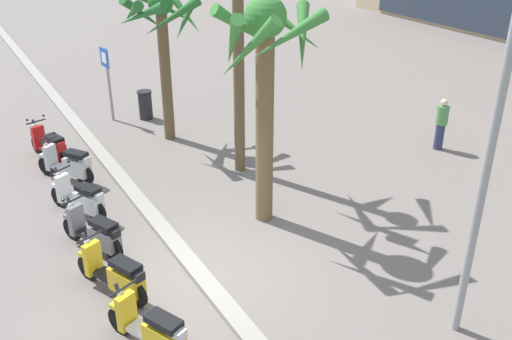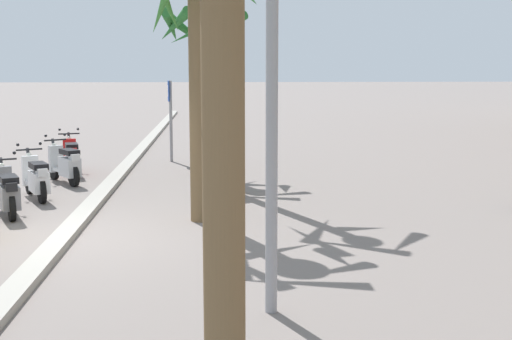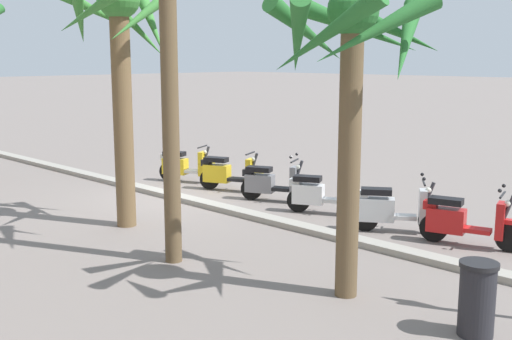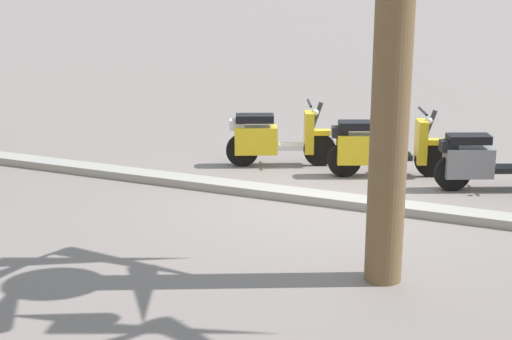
{
  "view_description": "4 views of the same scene",
  "coord_description": "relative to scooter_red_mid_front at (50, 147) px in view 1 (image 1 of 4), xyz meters",
  "views": [
    {
      "loc": [
        8.34,
        -3.56,
        6.72
      ],
      "look_at": [
        -1.06,
        1.95,
        1.39
      ],
      "focal_mm": 39.61,
      "sensor_mm": 36.0,
      "label": 1
    },
    {
      "loc": [
        11.3,
        2.6,
        2.89
      ],
      "look_at": [
        -2.04,
        3.35,
        0.82
      ],
      "focal_mm": 48.29,
      "sensor_mm": 36.0,
      "label": 2
    },
    {
      "loc": [
        -11.91,
        9.37,
        3.41
      ],
      "look_at": [
        -3.15,
        0.4,
        1.16
      ],
      "focal_mm": 44.02,
      "sensor_mm": 36.0,
      "label": 3
    },
    {
      "loc": [
        -2.98,
        9.8,
        3.33
      ],
      "look_at": [
        0.03,
        2.65,
        1.15
      ],
      "focal_mm": 54.69,
      "sensor_mm": 36.0,
      "label": 4
    }
  ],
  "objects": [
    {
      "name": "curb_strip",
      "position": [
        6.84,
        1.28,
        -0.4
      ],
      "size": [
        60.0,
        0.36,
        0.12
      ],
      "primitive_type": "cube",
      "color": "gray",
      "rests_on": "ground"
    },
    {
      "name": "litter_bin",
      "position": [
        -1.9,
        3.46,
        0.02
      ],
      "size": [
        0.48,
        0.48,
        0.95
      ],
      "color": "#232328",
      "rests_on": "ground"
    },
    {
      "name": "scooter_silver_mid_rear",
      "position": [
        1.43,
        0.15,
        0.0
      ],
      "size": [
        1.55,
        1.09,
        1.17
      ],
      "color": "black",
      "rests_on": "ground"
    },
    {
      "name": "street_lamp",
      "position": [
        10.41,
        4.46,
        3.5
      ],
      "size": [
        0.36,
        0.36,
        6.47
      ],
      "color": "#939399",
      "rests_on": "ground"
    },
    {
      "name": "ground_plane",
      "position": [
        6.84,
        1.24,
        -0.46
      ],
      "size": [
        200.0,
        200.0,
        0.0
      ],
      "primitive_type": "plane",
      "color": "slate"
    },
    {
      "name": "scooter_grey_last_in_row",
      "position": [
        4.98,
        -0.18,
        -0.01
      ],
      "size": [
        1.68,
        0.9,
        1.17
      ],
      "color": "black",
      "rests_on": "ground"
    },
    {
      "name": "pedestrian_window_shopping",
      "position": [
        4.79,
        9.96,
        0.34
      ],
      "size": [
        0.34,
        0.34,
        1.53
      ],
      "color": "#2D3351",
      "rests_on": "ground"
    },
    {
      "name": "scooter_yellow_tail_end",
      "position": [
        8.32,
        -0.22,
        -0.01
      ],
      "size": [
        1.65,
        0.89,
        1.04
      ],
      "color": "black",
      "rests_on": "ground"
    },
    {
      "name": "scooter_white_gap_after_mid",
      "position": [
        3.37,
        -0.05,
        -0.01
      ],
      "size": [
        1.63,
        0.93,
        1.17
      ],
      "color": "black",
      "rests_on": "ground"
    },
    {
      "name": "crossing_sign",
      "position": [
        -2.32,
        2.44,
        1.04
      ],
      "size": [
        0.6,
        0.15,
        2.4
      ],
      "color": "#939399",
      "rests_on": "ground"
    },
    {
      "name": "palm_tree_far_corner",
      "position": [
        5.6,
        3.54,
        3.22
      ],
      "size": [
        2.29,
        2.2,
        4.99
      ],
      "color": "brown",
      "rests_on": "ground"
    },
    {
      "name": "scooter_red_mid_front",
      "position": [
        0.0,
        0.0,
        0.0
      ],
      "size": [
        1.83,
        0.77,
        1.17
      ],
      "color": "black",
      "rests_on": "ground"
    },
    {
      "name": "palm_tree_by_mall_entrance",
      "position": [
        0.07,
        3.48,
        2.92
      ],
      "size": [
        2.45,
        2.46,
        4.39
      ],
      "color": "brown",
      "rests_on": "ground"
    },
    {
      "name": "scooter_yellow_mid_centre",
      "position": [
        6.61,
        -0.27,
        -0.0
      ],
      "size": [
        1.75,
        0.9,
        1.04
      ],
      "color": "black",
      "rests_on": "ground"
    }
  ]
}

